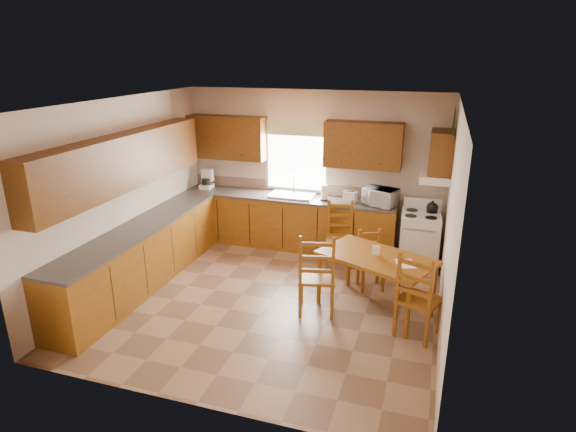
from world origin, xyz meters
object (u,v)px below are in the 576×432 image
(stove, at_px, (419,242))
(microwave, at_px, (380,197))
(chair_far_left, at_px, (340,235))
(chair_near_right, at_px, (420,295))
(chair_far_right, at_px, (371,261))
(dining_table, at_px, (375,283))
(chair_near_left, at_px, (317,272))

(stove, bearing_deg, microwave, 159.66)
(chair_far_left, bearing_deg, chair_near_right, -64.75)
(chair_far_right, bearing_deg, dining_table, -100.70)
(stove, bearing_deg, chair_far_right, -126.90)
(stove, xyz_separation_m, chair_far_right, (-0.62, -0.94, -0.01))
(chair_far_left, relative_size, chair_far_right, 1.20)
(stove, bearing_deg, chair_near_left, -127.06)
(dining_table, xyz_separation_m, chair_near_right, (0.59, -0.47, 0.16))
(microwave, xyz_separation_m, dining_table, (0.19, -1.74, -0.68))
(microwave, bearing_deg, dining_table, -64.35)
(microwave, relative_size, chair_far_left, 0.46)
(dining_table, bearing_deg, chair_near_right, -14.96)
(chair_far_right, bearing_deg, stove, 32.85)
(dining_table, relative_size, chair_near_right, 1.32)
(chair_near_right, bearing_deg, stove, -66.13)
(stove, relative_size, chair_near_right, 0.81)
(stove, distance_m, dining_table, 1.62)
(microwave, bearing_deg, chair_far_right, -68.07)
(dining_table, distance_m, chair_near_right, 0.77)
(chair_near_left, distance_m, chair_near_right, 1.33)
(microwave, height_order, chair_far_left, microwave)
(microwave, relative_size, chair_far_right, 0.56)
(microwave, distance_m, chair_far_left, 0.91)
(dining_table, height_order, chair_far_right, chair_far_right)
(microwave, bearing_deg, chair_near_left, -85.47)
(chair_far_left, bearing_deg, chair_near_left, -101.40)
(stove, relative_size, chair_near_left, 0.78)
(dining_table, distance_m, chair_far_right, 0.62)
(chair_near_left, bearing_deg, stove, -136.07)
(chair_far_right, bearing_deg, chair_near_right, -79.74)
(stove, height_order, dining_table, stove)
(stove, distance_m, chair_near_left, 2.18)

